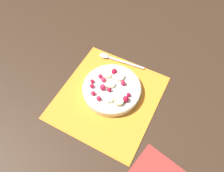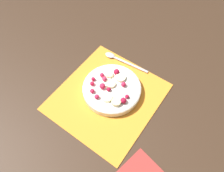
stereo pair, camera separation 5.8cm
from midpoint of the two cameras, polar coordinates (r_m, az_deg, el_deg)
The scene contains 4 objects.
ground_plane at distance 0.81m, azimuth 0.86°, elevation -3.00°, with size 3.00×3.00×0.00m, color #382619.
placemat at distance 0.80m, azimuth 0.86°, elevation -2.89°, with size 0.38×0.35×0.01m.
fruit_bowl at distance 0.80m, azimuth 2.06°, elevation -0.82°, with size 0.21×0.21×0.05m.
spoon at distance 0.90m, azimuth 3.36°, elevation 7.06°, with size 0.04×0.19×0.01m.
Camera 2 is at (0.32, 0.25, 0.70)m, focal length 35.00 mm.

